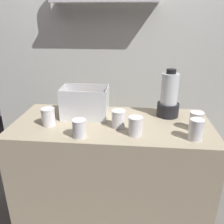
# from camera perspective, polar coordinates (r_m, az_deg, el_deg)

# --- Properties ---
(ground_plane) EXTENTS (8.00, 8.00, 0.00)m
(ground_plane) POSITION_cam_1_polar(r_m,az_deg,el_deg) (2.22, 0.00, -24.18)
(ground_plane) COLOR slate
(counter) EXTENTS (1.40, 0.64, 0.90)m
(counter) POSITION_cam_1_polar(r_m,az_deg,el_deg) (1.92, 0.00, -14.83)
(counter) COLOR tan
(counter) RESTS_ON ground_plane
(back_wall_unit) EXTENTS (2.60, 0.24, 2.50)m
(back_wall_unit) POSITION_cam_1_polar(r_m,az_deg,el_deg) (2.33, 1.78, 13.58)
(back_wall_unit) COLOR silver
(back_wall_unit) RESTS_ON ground_plane
(carrot_display_bin) EXTENTS (0.34, 0.21, 0.23)m
(carrot_display_bin) POSITION_cam_1_polar(r_m,az_deg,el_deg) (1.78, -6.54, 1.06)
(carrot_display_bin) COLOR white
(carrot_display_bin) RESTS_ON counter
(blender_pitcher) EXTENTS (0.16, 0.16, 0.36)m
(blender_pitcher) POSITION_cam_1_polar(r_m,az_deg,el_deg) (1.81, 13.48, 3.41)
(blender_pitcher) COLOR black
(blender_pitcher) RESTS_ON counter
(juice_cup_beet_far_left) EXTENTS (0.09, 0.09, 0.12)m
(juice_cup_beet_far_left) POSITION_cam_1_polar(r_m,az_deg,el_deg) (1.69, -15.03, -1.27)
(juice_cup_beet_far_left) COLOR white
(juice_cup_beet_far_left) RESTS_ON counter
(juice_cup_orange_left) EXTENTS (0.09, 0.09, 0.12)m
(juice_cup_orange_left) POSITION_cam_1_polar(r_m,az_deg,el_deg) (1.49, -7.83, -4.21)
(juice_cup_orange_left) COLOR white
(juice_cup_orange_left) RESTS_ON counter
(juice_cup_beet_middle) EXTENTS (0.10, 0.10, 0.12)m
(juice_cup_beet_middle) POSITION_cam_1_polar(r_m,az_deg,el_deg) (1.60, 1.55, -1.89)
(juice_cup_beet_middle) COLOR white
(juice_cup_beet_middle) RESTS_ON counter
(juice_cup_mango_right) EXTENTS (0.09, 0.09, 0.12)m
(juice_cup_mango_right) POSITION_cam_1_polar(r_m,az_deg,el_deg) (1.51, 5.61, -3.64)
(juice_cup_mango_right) COLOR white
(juice_cup_mango_right) RESTS_ON counter
(juice_cup_orange_far_right) EXTENTS (0.09, 0.09, 0.13)m
(juice_cup_orange_far_right) POSITION_cam_1_polar(r_m,az_deg,el_deg) (1.53, 19.48, -4.30)
(juice_cup_orange_far_right) COLOR white
(juice_cup_orange_far_right) RESTS_ON counter
(juice_cup_pomegranate_rightmost) EXTENTS (0.09, 0.09, 0.12)m
(juice_cup_pomegranate_rightmost) POSITION_cam_1_polar(r_m,az_deg,el_deg) (1.66, 19.50, -2.22)
(juice_cup_pomegranate_rightmost) COLOR white
(juice_cup_pomegranate_rightmost) RESTS_ON counter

